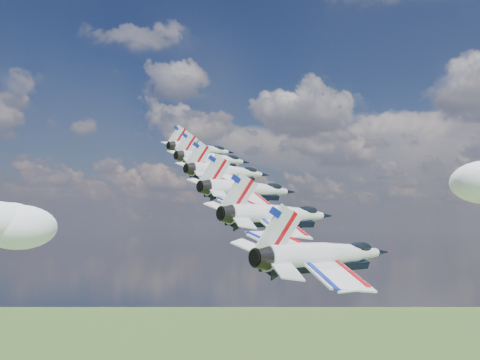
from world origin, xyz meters
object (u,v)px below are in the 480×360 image
Objects in this scene: jet_0 at (203,149)px; jet_1 at (215,159)px; jet_5 at (330,255)px; jet_3 at (251,189)px; jet_4 at (282,215)px; jet_2 at (230,172)px.

jet_0 is 1.00× the size of jet_1.
jet_5 is (46.52, -38.06, -17.08)m from jet_0.
jet_1 is 1.00× the size of jet_5.
jet_0 reaches higher than jet_5.
jet_5 is at bearing -25.08° from jet_3.
jet_4 is (27.91, -22.83, -10.25)m from jet_1.
jet_1 is at bearing 154.92° from jet_2.
jet_1 is (9.30, -7.61, -3.42)m from jet_0.
jet_3 reaches higher than jet_4.
jet_4 is at bearing -25.08° from jet_3.
jet_3 is at bearing -25.08° from jet_0.
jet_0 reaches higher than jet_1.
jet_5 is (9.30, -7.61, -3.42)m from jet_4.
jet_4 is at bearing -25.08° from jet_2.
jet_2 reaches higher than jet_5.
jet_4 is at bearing -25.08° from jet_1.
jet_0 is 49.99m from jet_4.
jet_5 is at bearing -25.08° from jet_4.
jet_0 reaches higher than jet_2.
jet_4 is 1.00× the size of jet_5.
jet_1 reaches higher than jet_3.
jet_3 is 12.50m from jet_4.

